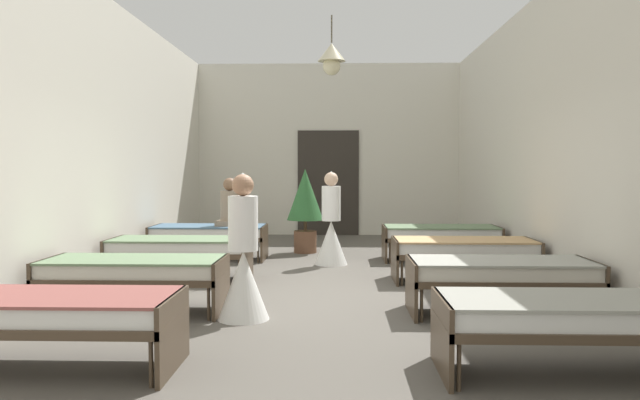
{
  "coord_description": "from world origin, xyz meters",
  "views": [
    {
      "loc": [
        0.24,
        -7.39,
        1.52
      ],
      "look_at": [
        0.0,
        0.5,
        1.12
      ],
      "focal_mm": 34.62,
      "sensor_mm": 36.0,
      "label": 1
    }
  ],
  "objects_px": {
    "bed_right_row_0": "(569,316)",
    "potted_plant": "(305,201)",
    "bed_left_row_3": "(209,233)",
    "nurse_mid_aisle": "(243,267)",
    "bed_left_row_0": "(51,313)",
    "bed_right_row_1": "(501,273)",
    "bed_right_row_3": "(441,234)",
    "bed_left_row_2": "(180,248)",
    "bed_left_row_1": "(134,271)",
    "patient_seated_primary": "(230,208)",
    "bed_right_row_2": "(464,249)",
    "nurse_near_aisle": "(331,231)"
  },
  "relations": [
    {
      "from": "bed_right_row_0",
      "to": "potted_plant",
      "type": "xyz_separation_m",
      "value": [
        -2.3,
        6.59,
        0.5
      ]
    },
    {
      "from": "bed_left_row_3",
      "to": "nurse_mid_aisle",
      "type": "bearing_deg",
      "value": -73.51
    },
    {
      "from": "bed_left_row_0",
      "to": "bed_left_row_3",
      "type": "relative_size",
      "value": 1.0
    },
    {
      "from": "bed_left_row_0",
      "to": "bed_right_row_0",
      "type": "relative_size",
      "value": 1.0
    },
    {
      "from": "bed_right_row_1",
      "to": "bed_right_row_3",
      "type": "height_order",
      "value": "same"
    },
    {
      "from": "bed_right_row_1",
      "to": "bed_left_row_2",
      "type": "distance_m",
      "value": 4.31
    },
    {
      "from": "nurse_mid_aisle",
      "to": "potted_plant",
      "type": "relative_size",
      "value": 0.98
    },
    {
      "from": "bed_left_row_1",
      "to": "nurse_mid_aisle",
      "type": "height_order",
      "value": "nurse_mid_aisle"
    },
    {
      "from": "patient_seated_primary",
      "to": "bed_right_row_2",
      "type": "bearing_deg",
      "value": -28.62
    },
    {
      "from": "nurse_near_aisle",
      "to": "bed_right_row_1",
      "type": "bearing_deg",
      "value": -142.67
    },
    {
      "from": "bed_left_row_2",
      "to": "potted_plant",
      "type": "distance_m",
      "value": 3.24
    },
    {
      "from": "nurse_near_aisle",
      "to": "nurse_mid_aisle",
      "type": "xyz_separation_m",
      "value": [
        -0.84,
        -3.6,
        0.0
      ]
    },
    {
      "from": "bed_left_row_2",
      "to": "potted_plant",
      "type": "xyz_separation_m",
      "value": [
        1.57,
        2.79,
        0.5
      ]
    },
    {
      "from": "bed_left_row_0",
      "to": "bed_right_row_3",
      "type": "distance_m",
      "value": 6.89
    },
    {
      "from": "bed_left_row_2",
      "to": "bed_right_row_3",
      "type": "relative_size",
      "value": 1.0
    },
    {
      "from": "bed_left_row_0",
      "to": "bed_right_row_0",
      "type": "xyz_separation_m",
      "value": [
        3.87,
        0.0,
        0.0
      ]
    },
    {
      "from": "bed_left_row_1",
      "to": "bed_right_row_3",
      "type": "xyz_separation_m",
      "value": [
        3.87,
        3.8,
        0.0
      ]
    },
    {
      "from": "bed_right_row_3",
      "to": "patient_seated_primary",
      "type": "relative_size",
      "value": 2.37
    },
    {
      "from": "potted_plant",
      "to": "bed_left_row_2",
      "type": "bearing_deg",
      "value": -119.28
    },
    {
      "from": "nurse_mid_aisle",
      "to": "bed_left_row_2",
      "type": "bearing_deg",
      "value": -6.22
    },
    {
      "from": "bed_left_row_0",
      "to": "potted_plant",
      "type": "relative_size",
      "value": 1.25
    },
    {
      "from": "bed_left_row_0",
      "to": "bed_right_row_1",
      "type": "relative_size",
      "value": 1.0
    },
    {
      "from": "bed_left_row_3",
      "to": "bed_right_row_3",
      "type": "xyz_separation_m",
      "value": [
        3.87,
        0.0,
        0.0
      ]
    },
    {
      "from": "bed_right_row_0",
      "to": "bed_right_row_1",
      "type": "height_order",
      "value": "same"
    },
    {
      "from": "bed_left_row_2",
      "to": "bed_left_row_3",
      "type": "xyz_separation_m",
      "value": [
        0.0,
        1.9,
        0.0
      ]
    },
    {
      "from": "bed_left_row_2",
      "to": "potted_plant",
      "type": "height_order",
      "value": "potted_plant"
    },
    {
      "from": "patient_seated_primary",
      "to": "potted_plant",
      "type": "xyz_separation_m",
      "value": [
        1.22,
        0.87,
        0.07
      ]
    },
    {
      "from": "bed_left_row_1",
      "to": "bed_right_row_1",
      "type": "bearing_deg",
      "value": 0.0
    },
    {
      "from": "bed_left_row_0",
      "to": "bed_left_row_2",
      "type": "xyz_separation_m",
      "value": [
        0.0,
        3.8,
        0.0
      ]
    },
    {
      "from": "bed_left_row_2",
      "to": "bed_right_row_2",
      "type": "bearing_deg",
      "value": 0.0
    },
    {
      "from": "bed_left_row_0",
      "to": "bed_right_row_3",
      "type": "relative_size",
      "value": 1.0
    },
    {
      "from": "nurse_near_aisle",
      "to": "patient_seated_primary",
      "type": "xyz_separation_m",
      "value": [
        -1.7,
        0.51,
        0.34
      ]
    },
    {
      "from": "bed_left_row_1",
      "to": "potted_plant",
      "type": "relative_size",
      "value": 1.25
    },
    {
      "from": "bed_left_row_1",
      "to": "bed_right_row_3",
      "type": "bearing_deg",
      "value": 44.5
    },
    {
      "from": "bed_left_row_3",
      "to": "patient_seated_primary",
      "type": "height_order",
      "value": "patient_seated_primary"
    },
    {
      "from": "bed_left_row_0",
      "to": "nurse_mid_aisle",
      "type": "height_order",
      "value": "nurse_mid_aisle"
    },
    {
      "from": "bed_left_row_1",
      "to": "nurse_mid_aisle",
      "type": "xyz_separation_m",
      "value": [
        1.21,
        -0.29,
        0.09
      ]
    },
    {
      "from": "bed_left_row_1",
      "to": "nurse_near_aisle",
      "type": "height_order",
      "value": "nurse_near_aisle"
    },
    {
      "from": "bed_right_row_2",
      "to": "nurse_near_aisle",
      "type": "xyz_separation_m",
      "value": [
        -1.81,
        1.41,
        0.09
      ]
    },
    {
      "from": "bed_right_row_1",
      "to": "bed_left_row_2",
      "type": "height_order",
      "value": "same"
    },
    {
      "from": "potted_plant",
      "to": "bed_right_row_3",
      "type": "bearing_deg",
      "value": -21.23
    },
    {
      "from": "nurse_mid_aisle",
      "to": "bed_right_row_1",
      "type": "bearing_deg",
      "value": -118.88
    },
    {
      "from": "bed_right_row_1",
      "to": "bed_right_row_2",
      "type": "xyz_separation_m",
      "value": [
        0.0,
        1.9,
        0.0
      ]
    },
    {
      "from": "bed_left_row_0",
      "to": "patient_seated_primary",
      "type": "bearing_deg",
      "value": 86.5
    },
    {
      "from": "bed_left_row_3",
      "to": "nurse_mid_aisle",
      "type": "relative_size",
      "value": 1.28
    },
    {
      "from": "bed_right_row_3",
      "to": "nurse_mid_aisle",
      "type": "xyz_separation_m",
      "value": [
        -2.65,
        -4.09,
        0.09
      ]
    },
    {
      "from": "bed_right_row_2",
      "to": "bed_left_row_3",
      "type": "bearing_deg",
      "value": 153.83
    },
    {
      "from": "bed_right_row_0",
      "to": "bed_left_row_1",
      "type": "height_order",
      "value": "same"
    },
    {
      "from": "bed_right_row_3",
      "to": "potted_plant",
      "type": "height_order",
      "value": "potted_plant"
    },
    {
      "from": "bed_right_row_2",
      "to": "patient_seated_primary",
      "type": "distance_m",
      "value": 4.03
    }
  ]
}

